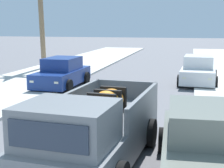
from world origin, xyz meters
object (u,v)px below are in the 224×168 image
at_px(car_right_near, 198,71).
at_px(pickup_truck, 95,131).
at_px(car_left_near, 62,73).
at_px(car_left_mid, 205,145).

bearing_deg(car_right_near, pickup_truck, -101.90).
bearing_deg(pickup_truck, car_left_near, 116.03).
relative_size(car_left_near, car_right_near, 0.99).
distance_m(pickup_truck, car_left_near, 10.12).
bearing_deg(car_left_near, car_right_near, 21.38).
xyz_separation_m(pickup_truck, car_right_near, (2.49, 11.80, -0.10)).
relative_size(pickup_truck, car_left_mid, 1.23).
relative_size(car_left_near, car_left_mid, 0.99).
distance_m(car_right_near, car_left_mid, 11.83).
height_order(pickup_truck, car_right_near, pickup_truck).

